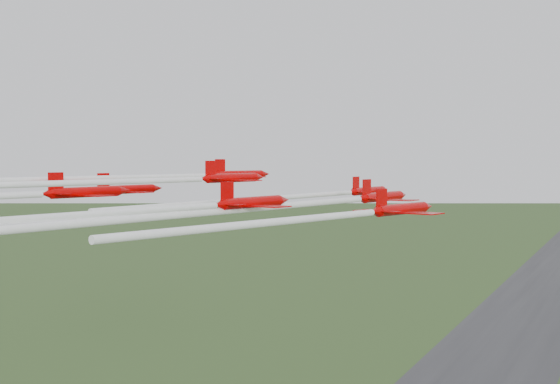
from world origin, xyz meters
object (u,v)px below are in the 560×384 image
at_px(jet_row2_left, 176,176).
at_px(jet_row3_right, 353,214).
at_px(jet_row4_right, 134,211).
at_px(jet_row3_left, 65,192).
at_px(jet_row2_right, 313,203).
at_px(jet_lead, 316,195).
at_px(jet_row3_mid, 166,180).

xyz_separation_m(jet_row2_left, jet_row3_right, (30.94, -18.95, -2.75)).
bearing_deg(jet_row4_right, jet_row3_right, 62.28).
bearing_deg(jet_row3_left, jet_row3_right, -1.02).
height_order(jet_row2_right, jet_row4_right, jet_row4_right).
relative_size(jet_row2_right, jet_row4_right, 1.07).
bearing_deg(jet_lead, jet_row2_right, -59.74).
bearing_deg(jet_row2_right, jet_row3_left, -170.10).
bearing_deg(jet_row3_right, jet_row3_left, -179.20).
relative_size(jet_lead, jet_row3_right, 1.32).
height_order(jet_row3_right, jet_row4_right, jet_row4_right).
xyz_separation_m(jet_row2_left, jet_row2_right, (22.82, -8.79, -2.47)).
distance_m(jet_row2_left, jet_row2_right, 24.58).
relative_size(jet_row2_left, jet_row2_right, 0.81).
height_order(jet_row2_left, jet_row4_right, jet_row2_left).
distance_m(jet_lead, jet_row3_left, 31.66).
relative_size(jet_row2_right, jet_row3_right, 1.48).
height_order(jet_row3_left, jet_row4_right, jet_row3_left).
relative_size(jet_row3_mid, jet_row4_right, 0.79).
xyz_separation_m(jet_lead, jet_row3_mid, (-9.37, -19.56, 2.25)).
bearing_deg(jet_lead, jet_row3_right, -51.06).
distance_m(jet_row3_mid, jet_row4_right, 21.45).
bearing_deg(jet_row2_left, jet_row3_left, -126.71).
relative_size(jet_row3_left, jet_row4_right, 0.83).
bearing_deg(jet_row2_right, jet_row2_left, 169.56).
height_order(jet_row2_left, jet_row3_mid, jet_row2_left).
height_order(jet_lead, jet_row3_left, jet_row3_left).
relative_size(jet_row3_left, jet_row3_mid, 1.04).
distance_m(jet_row3_right, jet_row4_right, 20.34).
distance_m(jet_row3_left, jet_row3_mid, 21.00).
distance_m(jet_row2_right, jet_row3_right, 13.00).
bearing_deg(jet_row4_right, jet_lead, 102.07).
height_order(jet_row2_right, jet_row3_left, jet_row3_left).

